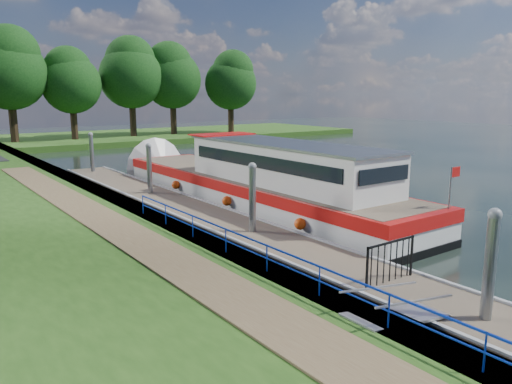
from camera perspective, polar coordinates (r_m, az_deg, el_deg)
ground at (r=13.03m, az=22.61°, el=-14.02°), size 160.00×160.00×0.00m
bank_edge at (r=22.86m, az=-15.25°, el=-1.83°), size 1.10×90.00×0.78m
far_bank at (r=62.28m, az=-14.92°, el=6.07°), size 60.00×18.00×0.60m
footpath at (r=15.79m, az=-12.50°, el=-5.90°), size 1.60×40.00×0.05m
blue_fence at (r=12.37m, az=4.08°, el=-7.96°), size 0.04×18.04×0.72m
pontoon at (r=22.16m, az=-7.19°, el=-2.46°), size 2.50×30.00×0.56m
mooring_piles at (r=21.93m, az=-7.26°, el=0.32°), size 0.30×27.30×3.55m
gangway at (r=11.62m, az=15.74°, el=-13.31°), size 2.58×1.00×0.92m
gate_panel at (r=13.77m, az=15.13°, el=-7.04°), size 1.85×0.05×1.15m
barge at (r=24.63m, az=-0.99°, el=1.14°), size 4.36×21.15×4.78m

